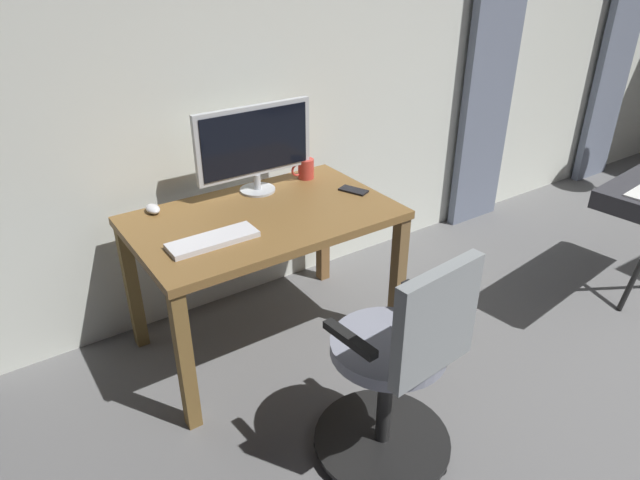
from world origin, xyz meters
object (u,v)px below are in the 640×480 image
(cell_phone_by_monitor, at_px, (353,190))
(computer_mouse, at_px, (153,209))
(mug_tea, at_px, (305,169))
(desk, at_px, (264,232))
(computer_monitor, at_px, (255,144))
(computer_keyboard, at_px, (213,240))
(office_chair, at_px, (399,370))

(cell_phone_by_monitor, bearing_deg, computer_mouse, -42.34)
(mug_tea, bearing_deg, cell_phone_by_monitor, 110.30)
(computer_mouse, relative_size, mug_tea, 0.75)
(desk, bearing_deg, computer_mouse, -36.22)
(computer_monitor, bearing_deg, mug_tea, -179.19)
(computer_monitor, xyz_separation_m, computer_keyboard, (0.42, 0.38, -0.24))
(desk, xyz_separation_m, cell_phone_by_monitor, (-0.51, 0.02, 0.10))
(computer_monitor, height_order, computer_mouse, computer_monitor)
(cell_phone_by_monitor, bearing_deg, desk, -25.48)
(desk, xyz_separation_m, computer_keyboard, (0.31, 0.13, 0.11))
(office_chair, bearing_deg, cell_phone_by_monitor, 57.20)
(desk, bearing_deg, computer_monitor, -113.08)
(desk, height_order, cell_phone_by_monitor, cell_phone_by_monitor)
(computer_keyboard, bearing_deg, cell_phone_by_monitor, -172.96)
(computer_keyboard, bearing_deg, mug_tea, -151.56)
(computer_keyboard, bearing_deg, office_chair, 112.72)
(desk, relative_size, computer_keyboard, 3.16)
(office_chair, distance_m, cell_phone_by_monitor, 1.08)
(mug_tea, bearing_deg, office_chair, 72.82)
(desk, bearing_deg, cell_phone_by_monitor, 177.23)
(cell_phone_by_monitor, bearing_deg, computer_keyboard, -15.66)
(computer_monitor, relative_size, cell_phone_by_monitor, 4.32)
(office_chair, height_order, cell_phone_by_monitor, office_chair)
(desk, distance_m, computer_monitor, 0.44)
(computer_keyboard, xyz_separation_m, computer_mouse, (0.11, -0.43, 0.01))
(desk, distance_m, mug_tea, 0.50)
(computer_mouse, bearing_deg, computer_monitor, 174.71)
(computer_mouse, bearing_deg, desk, 143.78)
(computer_keyboard, bearing_deg, computer_monitor, -137.70)
(computer_monitor, bearing_deg, computer_mouse, -5.29)
(computer_monitor, height_order, mug_tea, computer_monitor)
(office_chair, distance_m, computer_mouse, 1.36)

